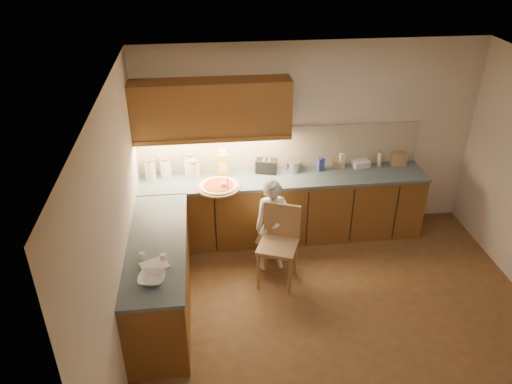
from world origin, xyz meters
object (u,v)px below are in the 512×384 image
(pizza_on_board, at_px, (219,186))
(oil_jug, at_px, (223,164))
(wooden_chair, at_px, (279,239))
(toaster, at_px, (266,166))
(child, at_px, (273,226))

(pizza_on_board, height_order, oil_jug, oil_jug)
(wooden_chair, xyz_separation_m, toaster, (-0.02, 1.05, 0.44))
(wooden_chair, bearing_deg, oil_jug, 141.87)
(pizza_on_board, height_order, child, child)
(pizza_on_board, xyz_separation_m, toaster, (0.65, 0.36, 0.07))
(child, relative_size, wooden_chair, 1.25)
(wooden_chair, height_order, oil_jug, oil_jug)
(pizza_on_board, bearing_deg, child, -36.80)
(wooden_chair, relative_size, oil_jug, 2.69)
(oil_jug, relative_size, toaster, 1.19)
(child, bearing_deg, toaster, 82.89)
(child, bearing_deg, wooden_chair, -83.18)
(child, height_order, oil_jug, oil_jug)
(wooden_chair, bearing_deg, pizza_on_board, 155.68)
(child, height_order, toaster, child)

